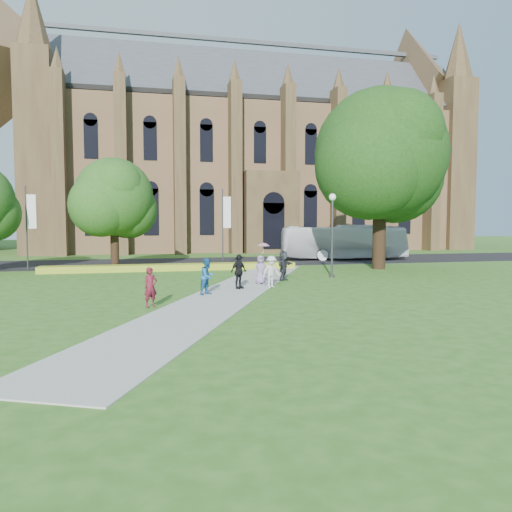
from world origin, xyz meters
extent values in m
plane|color=#305A1B|center=(0.00, 0.00, 0.00)|extent=(160.00, 160.00, 0.00)
cube|color=black|center=(0.00, 20.00, 0.01)|extent=(160.00, 10.00, 0.02)
cube|color=#B2B2A8|center=(0.00, 1.00, 0.02)|extent=(15.58, 28.54, 0.04)
cube|color=yellow|center=(-2.00, 13.20, 0.23)|extent=(18.00, 1.40, 0.45)
cube|color=brown|center=(10.00, 40.00, 8.50)|extent=(52.00, 16.00, 17.00)
cube|color=brown|center=(-14.50, 33.00, 10.50)|extent=(3.50, 3.50, 21.00)
cone|color=brown|center=(-14.50, 33.00, 24.50)|extent=(3.60, 3.60, 7.00)
cube|color=brown|center=(34.50, 33.00, 10.50)|extent=(3.50, 3.50, 21.00)
cone|color=brown|center=(34.50, 33.00, 24.50)|extent=(3.60, 3.60, 7.00)
cube|color=brown|center=(10.00, 31.00, 4.50)|extent=(6.00, 2.50, 9.00)
cylinder|color=#38383D|center=(7.50, 6.50, 2.40)|extent=(0.14, 0.14, 4.80)
sphere|color=white|center=(7.50, 6.50, 5.02)|extent=(0.44, 0.44, 0.44)
cylinder|color=#38383D|center=(7.50, 6.50, 0.07)|extent=(0.36, 0.36, 0.15)
cylinder|color=#332114|center=(13.00, 11.00, 3.30)|extent=(0.96, 0.96, 6.60)
sphere|color=#18360E|center=(13.00, 11.00, 8.40)|extent=(9.60, 9.60, 9.60)
cylinder|color=#332114|center=(-6.00, 14.50, 2.06)|extent=(0.60, 0.60, 4.12)
sphere|color=#214815|center=(-6.00, 14.50, 5.25)|extent=(5.60, 5.60, 5.60)
cylinder|color=#38383D|center=(2.00, 15.20, 3.00)|extent=(0.10, 0.10, 6.00)
cube|color=white|center=(2.35, 15.20, 4.20)|extent=(0.60, 0.02, 2.40)
cylinder|color=#38383D|center=(-12.00, 15.20, 3.00)|extent=(0.10, 0.10, 6.00)
cube|color=white|center=(-11.65, 15.20, 4.20)|extent=(0.60, 0.02, 2.40)
imported|color=white|center=(13.87, 19.66, 1.60)|extent=(11.60, 4.11, 3.16)
imported|color=maroon|center=(-3.83, -2.20, 0.85)|extent=(0.70, 0.60, 1.61)
imported|color=#1C588E|center=(-1.12, 0.66, 0.91)|extent=(1.07, 1.05, 1.74)
imported|color=silver|center=(2.49, 2.44, 0.87)|extent=(1.21, 0.92, 1.66)
imported|color=black|center=(0.72, 2.35, 0.93)|extent=(1.11, 0.95, 1.78)
imported|color=gray|center=(2.27, 3.91, 0.84)|extent=(0.83, 0.59, 1.60)
imported|color=#282A31|center=(4.00, 5.32, 0.91)|extent=(1.47, 1.55, 1.75)
imported|color=#C88D96|center=(2.45, 4.01, 1.93)|extent=(0.78, 0.78, 0.59)
camera|label=1|loc=(-4.22, -22.78, 3.52)|focal=35.00mm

